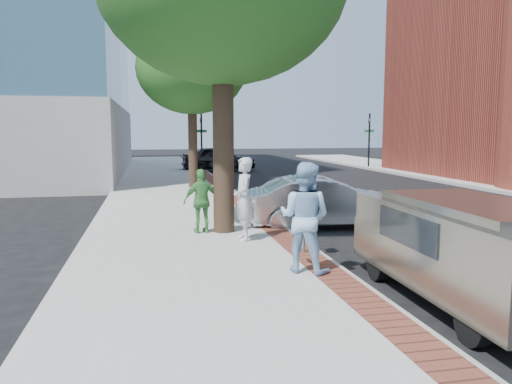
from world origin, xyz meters
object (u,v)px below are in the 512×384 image
object	(u,v)px
person_gray	(244,199)
sedan_silver	(323,202)
person_officer	(305,217)
van	(458,245)
parking_meter	(304,202)
bg_car	(219,158)
person_green	(202,201)

from	to	relation	value
person_gray	sedan_silver	bearing A→B (deg)	126.13
person_officer	van	distance (m)	2.56
parking_meter	person_gray	distance (m)	1.73
person_gray	sedan_silver	size ratio (longest dim) A/B	0.44
person_gray	bg_car	size ratio (longest dim) A/B	0.40
person_gray	van	xyz separation A→B (m)	(2.58, -4.33, -0.20)
parking_meter	sedan_silver	world-z (taller)	parking_meter
person_officer	person_green	distance (m)	4.04
person_gray	person_officer	size ratio (longest dim) A/B	0.97
person_green	van	distance (m)	6.37
person_gray	person_officer	bearing A→B (deg)	13.54
parking_meter	sedan_silver	bearing A→B (deg)	63.80
sedan_silver	bg_car	distance (m)	19.58
person_gray	sedan_silver	world-z (taller)	person_gray
van	person_officer	bearing A→B (deg)	142.30
person_officer	bg_car	distance (m)	24.17
bg_car	person_gray	bearing A→B (deg)	171.25
parking_meter	van	xyz separation A→B (m)	(1.58, -2.92, -0.30)
sedan_silver	van	size ratio (longest dim) A/B	0.95
person_gray	van	distance (m)	5.04
person_officer	bg_car	bearing A→B (deg)	-55.65
person_officer	sedan_silver	xyz separation A→B (m)	(1.98, 4.52, -0.43)
person_gray	van	size ratio (longest dim) A/B	0.42
person_officer	person_green	world-z (taller)	person_officer
person_gray	person_green	xyz separation A→B (m)	(-0.85, 1.05, -0.16)
parking_meter	van	distance (m)	3.34
parking_meter	bg_car	xyz separation A→B (m)	(1.35, 22.78, -0.39)
parking_meter	bg_car	size ratio (longest dim) A/B	0.31
parking_meter	person_green	xyz separation A→B (m)	(-1.84, 2.45, -0.26)
bg_car	person_green	bearing A→B (deg)	168.58
sedan_silver	parking_meter	bearing A→B (deg)	157.80
bg_car	person_officer	bearing A→B (deg)	173.36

